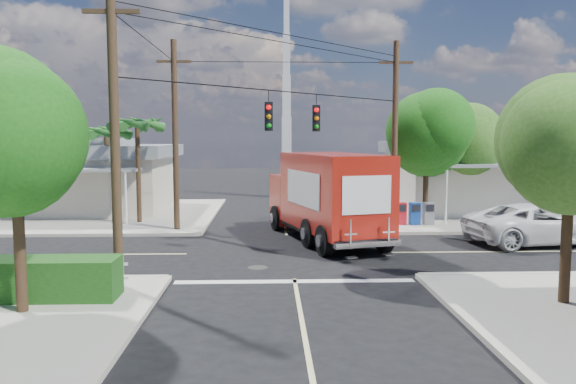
{
  "coord_description": "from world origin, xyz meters",
  "views": [
    {
      "loc": [
        -0.79,
        -21.45,
        4.49
      ],
      "look_at": [
        0.0,
        2.0,
        2.2
      ],
      "focal_mm": 35.0,
      "sensor_mm": 36.0,
      "label": 1
    }
  ],
  "objects": [
    {
      "name": "hedge_sw",
      "position": [
        -8.0,
        -6.4,
        0.69
      ],
      "size": [
        6.2,
        1.2,
        1.1
      ],
      "primitive_type": "cube",
      "color": "#113F10",
      "rests_on": "sidewalk_sw"
    },
    {
      "name": "tree_sw_front",
      "position": [
        -6.99,
        -7.54,
        4.33
      ],
      "size": [
        3.88,
        3.78,
        6.03
      ],
      "color": "#422D1C",
      "rests_on": "sidewalk_sw"
    },
    {
      "name": "delivery_truck",
      "position": [
        1.68,
        2.62,
        1.93
      ],
      "size": [
        4.88,
        9.16,
        3.81
      ],
      "color": "black",
      "rests_on": "ground"
    },
    {
      "name": "palm_nw_back",
      "position": [
        -9.5,
        9.0,
        4.67
      ],
      "size": [
        3.01,
        3.08,
        5.19
      ],
      "color": "#422D1C",
      "rests_on": "sidewalk_nw"
    },
    {
      "name": "radio_tower",
      "position": [
        0.5,
        20.0,
        5.64
      ],
      "size": [
        0.8,
        0.8,
        17.0
      ],
      "color": "silver",
      "rests_on": "ground"
    },
    {
      "name": "picket_fence",
      "position": [
        -7.8,
        -5.6,
        0.68
      ],
      "size": [
        5.94,
        0.06,
        1.0
      ],
      "color": "silver",
      "rests_on": "sidewalk_sw"
    },
    {
      "name": "utility_poles",
      "position": [
        -1.58,
        1.6,
        4.67
      ],
      "size": [
        12.0,
        10.68,
        9.0
      ],
      "color": "#473321",
      "rests_on": "ground"
    },
    {
      "name": "palm_nw_front",
      "position": [
        -7.5,
        7.5,
        5.04
      ],
      "size": [
        3.01,
        3.08,
        5.59
      ],
      "color": "#422D1C",
      "rests_on": "sidewalk_nw"
    },
    {
      "name": "road_markings",
      "position": [
        0.0,
        -1.47,
        0.01
      ],
      "size": [
        32.0,
        32.0,
        0.01
      ],
      "color": "beige",
      "rests_on": "ground"
    },
    {
      "name": "building_nw",
      "position": [
        -12.0,
        12.46,
        2.22
      ],
      "size": [
        10.8,
        10.2,
        4.3
      ],
      "color": "beige",
      "rests_on": "sidewalk_nw"
    },
    {
      "name": "tree_ne_front",
      "position": [
        7.21,
        6.76,
        4.77
      ],
      "size": [
        4.21,
        4.14,
        6.66
      ],
      "color": "#422D1C",
      "rests_on": "sidewalk_ne"
    },
    {
      "name": "tree_se",
      "position": [
        7.01,
        -7.24,
        4.04
      ],
      "size": [
        3.67,
        3.54,
        5.62
      ],
      "color": "#422D1C",
      "rests_on": "sidewalk_se"
    },
    {
      "name": "tree_ne_back",
      "position": [
        9.81,
        8.96,
        4.19
      ],
      "size": [
        3.77,
        3.66,
        5.82
      ],
      "color": "#422D1C",
      "rests_on": "sidewalk_ne"
    },
    {
      "name": "parked_car",
      "position": [
        10.57,
        1.54,
        0.85
      ],
      "size": [
        6.54,
        3.84,
        1.71
      ],
      "primitive_type": "imported",
      "rotation": [
        0.0,
        0.0,
        1.74
      ],
      "color": "silver",
      "rests_on": "ground"
    },
    {
      "name": "ground",
      "position": [
        0.0,
        0.0,
        0.0
      ],
      "size": [
        120.0,
        120.0,
        0.0
      ],
      "primitive_type": "plane",
      "color": "black",
      "rests_on": "ground"
    },
    {
      "name": "sidewalk_ne",
      "position": [
        10.88,
        10.88,
        0.07
      ],
      "size": [
        14.12,
        14.12,
        0.14
      ],
      "color": "#AAA59A",
      "rests_on": "ground"
    },
    {
      "name": "sidewalk_nw",
      "position": [
        -10.88,
        10.88,
        0.07
      ],
      "size": [
        14.12,
        14.12,
        0.14
      ],
      "color": "#AAA59A",
      "rests_on": "ground"
    },
    {
      "name": "vending_boxes",
      "position": [
        6.5,
        6.2,
        0.69
      ],
      "size": [
        1.9,
        0.5,
        1.1
      ],
      "color": "#B01421",
      "rests_on": "sidewalk_ne"
    },
    {
      "name": "building_ne",
      "position": [
        12.5,
        11.97,
        2.32
      ],
      "size": [
        11.8,
        10.2,
        4.5
      ],
      "color": "silver",
      "rests_on": "sidewalk_ne"
    }
  ]
}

